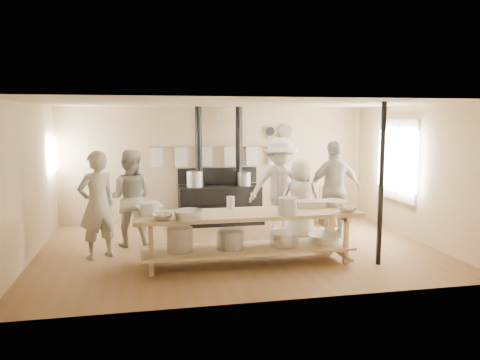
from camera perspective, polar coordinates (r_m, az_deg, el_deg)
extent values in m
plane|color=brown|center=(8.56, -0.28, -8.36)|extent=(7.00, 7.00, 0.00)
plane|color=tan|center=(10.75, -2.85, 1.94)|extent=(7.00, 0.00, 7.00)
plane|color=tan|center=(5.89, 4.40, -2.66)|extent=(7.00, 0.00, 7.00)
plane|color=tan|center=(8.37, -24.52, -0.30)|extent=(0.00, 5.00, 5.00)
plane|color=tan|center=(9.60, 20.68, 0.81)|extent=(0.00, 5.00, 5.00)
plane|color=beige|center=(8.24, -0.29, 9.32)|extent=(7.00, 7.00, 0.00)
cube|color=beige|center=(10.08, 18.79, 2.33)|extent=(0.06, 1.35, 1.65)
plane|color=white|center=(10.06, 18.59, 2.33)|extent=(0.00, 1.50, 1.50)
cube|color=beige|center=(10.05, 18.54, 2.32)|extent=(0.02, 0.03, 1.50)
plane|color=white|center=(10.28, -21.83, 2.84)|extent=(0.00, 0.90, 0.90)
cube|color=black|center=(10.48, -2.49, -3.03)|extent=(1.80, 0.70, 0.85)
cube|color=black|center=(10.55, -2.48, -5.04)|extent=(1.90, 0.75, 0.10)
cube|color=black|center=(10.68, -2.76, 0.56)|extent=(1.80, 0.12, 0.35)
cylinder|color=black|center=(10.31, -5.06, 4.06)|extent=(0.15, 0.15, 1.75)
cylinder|color=black|center=(10.45, -0.13, 4.13)|extent=(0.15, 0.15, 1.75)
cylinder|color=#B2B2B7|center=(10.32, -5.53, 0.12)|extent=(0.36, 0.36, 0.34)
cylinder|color=gray|center=(10.44, 0.52, 0.13)|extent=(0.30, 0.30, 0.30)
cylinder|color=#A0865B|center=(10.62, -2.78, 4.15)|extent=(3.00, 0.04, 0.04)
cube|color=white|center=(10.52, -10.08, 2.81)|extent=(0.28, 0.01, 0.46)
cube|color=white|center=(10.54, -7.14, 2.88)|extent=(0.28, 0.01, 0.46)
cube|color=white|center=(10.59, -4.22, 2.94)|extent=(0.28, 0.01, 0.46)
cube|color=white|center=(10.67, -1.34, 2.99)|extent=(0.28, 0.01, 0.46)
cube|color=white|center=(10.78, 1.49, 3.03)|extent=(0.28, 0.01, 0.46)
cube|color=white|center=(10.91, 4.26, 3.07)|extent=(0.28, 0.01, 0.46)
cube|color=#A0865B|center=(10.92, 4.50, 5.17)|extent=(0.50, 0.14, 0.03)
cylinder|color=black|center=(10.90, 3.72, 5.96)|extent=(0.20, 0.04, 0.20)
cylinder|color=silver|center=(11.00, 5.59, 5.96)|extent=(0.32, 0.03, 0.32)
cube|color=#A0865B|center=(7.51, 1.04, -4.17)|extent=(3.60, 0.90, 0.06)
cube|color=#A0865B|center=(7.64, 1.03, -8.36)|extent=(3.40, 0.80, 0.04)
cube|color=#A0865B|center=(7.66, 1.03, -8.72)|extent=(3.30, 0.06, 0.06)
cube|color=#A0865B|center=(7.14, -10.80, -8.17)|extent=(0.07, 0.07, 0.85)
cube|color=#A0865B|center=(7.72, -10.85, -6.98)|extent=(0.07, 0.07, 0.85)
cube|color=#A0865B|center=(7.80, 12.80, -6.89)|extent=(0.07, 0.07, 0.85)
cube|color=#A0865B|center=(8.33, 11.11, -5.92)|extent=(0.07, 0.07, 0.85)
cylinder|color=#B2B2B7|center=(7.44, -7.34, -7.19)|extent=(0.40, 0.40, 0.38)
cylinder|color=gray|center=(7.54, -1.21, -7.24)|extent=(0.44, 0.44, 0.30)
cylinder|color=silver|center=(7.75, 5.40, -7.16)|extent=(0.48, 0.48, 0.22)
cylinder|color=silver|center=(7.99, 10.25, -7.10)|extent=(0.52, 0.52, 0.14)
cylinder|color=black|center=(7.72, 16.83, -0.55)|extent=(0.08, 0.08, 2.60)
imported|color=#B6AFA1|center=(8.17, -17.03, -2.93)|extent=(0.79, 0.72, 1.81)
imported|color=#B6AFA1|center=(8.83, -13.27, -2.15)|extent=(0.97, 0.82, 1.78)
imported|color=#B6AFA1|center=(9.04, 7.39, -2.41)|extent=(0.89, 0.72, 1.59)
imported|color=#B6AFA1|center=(9.38, 11.44, -1.14)|extent=(1.14, 0.52, 1.91)
imported|color=#B6AFA1|center=(9.64, 4.86, -0.69)|extent=(1.39, 1.00, 1.94)
cube|color=brown|center=(10.56, 10.98, -4.24)|extent=(0.41, 0.41, 0.43)
cube|color=brown|center=(10.66, 10.69, -1.90)|extent=(0.40, 0.05, 0.48)
imported|color=white|center=(7.65, -10.94, -3.46)|extent=(0.50, 0.50, 0.10)
imported|color=silver|center=(7.00, -9.48, -4.47)|extent=(0.41, 0.41, 0.10)
imported|color=white|center=(8.18, 11.36, -2.78)|extent=(0.55, 0.55, 0.10)
imported|color=silver|center=(7.67, 12.99, -3.53)|extent=(0.41, 0.41, 0.09)
cube|color=#B2B2B7|center=(8.04, 8.60, -2.87)|extent=(0.51, 0.37, 0.11)
cylinder|color=silver|center=(7.02, -6.30, -4.21)|extent=(0.48, 0.48, 0.14)
cylinder|color=gray|center=(7.30, 5.78, -3.21)|extent=(0.32, 0.32, 0.27)
cylinder|color=white|center=(7.40, -10.94, -3.46)|extent=(0.33, 0.33, 0.20)
cylinder|color=white|center=(7.75, -1.15, -2.79)|extent=(0.16, 0.16, 0.21)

